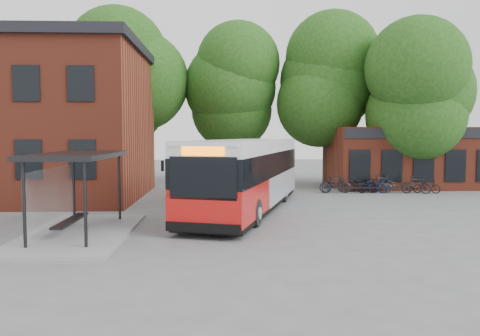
{
  "coord_description": "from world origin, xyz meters",
  "views": [
    {
      "loc": [
        0.48,
        -17.4,
        3.48
      ],
      "look_at": [
        1.32,
        3.7,
        2.0
      ],
      "focal_mm": 35.0,
      "sensor_mm": 36.0,
      "label": 1
    }
  ],
  "objects_px": {
    "bicycle_0": "(335,185)",
    "city_bus": "(248,175)",
    "bicycle_1": "(335,184)",
    "bicycle_2": "(361,184)",
    "bicycle_6": "(397,186)",
    "bicycle_7": "(416,185)",
    "bicycle_4": "(373,185)",
    "bicycle_5": "(381,184)",
    "bicycle_3": "(369,186)",
    "bus_shelter": "(79,194)",
    "bicycle_extra_0": "(427,186)"
  },
  "relations": [
    {
      "from": "city_bus",
      "to": "bicycle_7",
      "type": "distance_m",
      "value": 12.01
    },
    {
      "from": "bicycle_7",
      "to": "bicycle_3",
      "type": "bearing_deg",
      "value": 99.64
    },
    {
      "from": "city_bus",
      "to": "bicycle_0",
      "type": "height_order",
      "value": "city_bus"
    },
    {
      "from": "bicycle_6",
      "to": "bicycle_7",
      "type": "height_order",
      "value": "bicycle_7"
    },
    {
      "from": "bicycle_2",
      "to": "bicycle_5",
      "type": "height_order",
      "value": "bicycle_5"
    },
    {
      "from": "bicycle_7",
      "to": "city_bus",
      "type": "bearing_deg",
      "value": 136.78
    },
    {
      "from": "bicycle_2",
      "to": "bicycle_4",
      "type": "relative_size",
      "value": 1.06
    },
    {
      "from": "bicycle_1",
      "to": "bicycle_6",
      "type": "xyz_separation_m",
      "value": [
        3.72,
        -0.32,
        -0.08
      ]
    },
    {
      "from": "bicycle_6",
      "to": "bicycle_7",
      "type": "distance_m",
      "value": 1.1
    },
    {
      "from": "bicycle_4",
      "to": "bicycle_6",
      "type": "xyz_separation_m",
      "value": [
        1.46,
        -0.08,
        -0.03
      ]
    },
    {
      "from": "bicycle_extra_0",
      "to": "bicycle_5",
      "type": "bearing_deg",
      "value": 99.02
    },
    {
      "from": "bicycle_2",
      "to": "city_bus",
      "type": "bearing_deg",
      "value": 153.61
    },
    {
      "from": "bicycle_3",
      "to": "bicycle_4",
      "type": "bearing_deg",
      "value": -94.01
    },
    {
      "from": "bicycle_1",
      "to": "bicycle_5",
      "type": "relative_size",
      "value": 0.96
    },
    {
      "from": "bicycle_3",
      "to": "bicycle_4",
      "type": "xyz_separation_m",
      "value": [
        0.26,
        0.06,
        0.03
      ]
    },
    {
      "from": "bicycle_1",
      "to": "bicycle_0",
      "type": "bearing_deg",
      "value": 163.27
    },
    {
      "from": "city_bus",
      "to": "bicycle_1",
      "type": "distance_m",
      "value": 8.73
    },
    {
      "from": "bicycle_0",
      "to": "bicycle_4",
      "type": "relative_size",
      "value": 1.06
    },
    {
      "from": "bicycle_7",
      "to": "bicycle_5",
      "type": "bearing_deg",
      "value": 86.7
    },
    {
      "from": "bicycle_3",
      "to": "bicycle_5",
      "type": "relative_size",
      "value": 0.82
    },
    {
      "from": "bicycle_1",
      "to": "bicycle_extra_0",
      "type": "distance_m",
      "value": 5.48
    },
    {
      "from": "bicycle_4",
      "to": "bicycle_7",
      "type": "distance_m",
      "value": 2.53
    },
    {
      "from": "bicycle_3",
      "to": "bicycle_7",
      "type": "relative_size",
      "value": 0.84
    },
    {
      "from": "bicycle_1",
      "to": "bicycle_7",
      "type": "height_order",
      "value": "bicycle_7"
    },
    {
      "from": "bus_shelter",
      "to": "bicycle_0",
      "type": "height_order",
      "value": "bus_shelter"
    },
    {
      "from": "bicycle_3",
      "to": "bus_shelter",
      "type": "bearing_deg",
      "value": 112.33
    },
    {
      "from": "bus_shelter",
      "to": "bicycle_2",
      "type": "relative_size",
      "value": 3.71
    },
    {
      "from": "bicycle_0",
      "to": "city_bus",
      "type": "bearing_deg",
      "value": 143.49
    },
    {
      "from": "bicycle_5",
      "to": "bicycle_7",
      "type": "bearing_deg",
      "value": -119.21
    },
    {
      "from": "city_bus",
      "to": "bicycle_6",
      "type": "height_order",
      "value": "city_bus"
    },
    {
      "from": "bicycle_0",
      "to": "bicycle_7",
      "type": "height_order",
      "value": "bicycle_7"
    },
    {
      "from": "city_bus",
      "to": "bicycle_2",
      "type": "xyz_separation_m",
      "value": [
        7.37,
        6.7,
        -1.15
      ]
    },
    {
      "from": "bicycle_4",
      "to": "bicycle_5",
      "type": "relative_size",
      "value": 0.99
    },
    {
      "from": "bus_shelter",
      "to": "bicycle_extra_0",
      "type": "distance_m",
      "value": 20.58
    },
    {
      "from": "bicycle_2",
      "to": "bicycle_7",
      "type": "bearing_deg",
      "value": -84.14
    },
    {
      "from": "bus_shelter",
      "to": "bicycle_0",
      "type": "relative_size",
      "value": 3.7
    },
    {
      "from": "bicycle_6",
      "to": "bicycle_7",
      "type": "bearing_deg",
      "value": -97.94
    },
    {
      "from": "bicycle_6",
      "to": "bicycle_5",
      "type": "bearing_deg",
      "value": 78.75
    },
    {
      "from": "city_bus",
      "to": "bicycle_1",
      "type": "height_order",
      "value": "city_bus"
    },
    {
      "from": "bus_shelter",
      "to": "bicycle_6",
      "type": "relative_size",
      "value": 4.22
    },
    {
      "from": "bicycle_1",
      "to": "bicycle_3",
      "type": "bearing_deg",
      "value": -109.89
    },
    {
      "from": "bicycle_3",
      "to": "city_bus",
      "type": "bearing_deg",
      "value": 112.25
    },
    {
      "from": "bicycle_6",
      "to": "bicycle_extra_0",
      "type": "distance_m",
      "value": 1.74
    },
    {
      "from": "bicycle_0",
      "to": "bicycle_1",
      "type": "relative_size",
      "value": 1.1
    },
    {
      "from": "bicycle_2",
      "to": "bicycle_7",
      "type": "distance_m",
      "value": 3.17
    },
    {
      "from": "bicycle_0",
      "to": "bicycle_1",
      "type": "distance_m",
      "value": 0.15
    },
    {
      "from": "bus_shelter",
      "to": "bicycle_4",
      "type": "distance_m",
      "value": 18.14
    },
    {
      "from": "bicycle_3",
      "to": "bicycle_6",
      "type": "relative_size",
      "value": 0.89
    },
    {
      "from": "bicycle_3",
      "to": "bicycle_5",
      "type": "distance_m",
      "value": 0.93
    },
    {
      "from": "bicycle_2",
      "to": "bus_shelter",
      "type": "bearing_deg",
      "value": 152.29
    }
  ]
}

